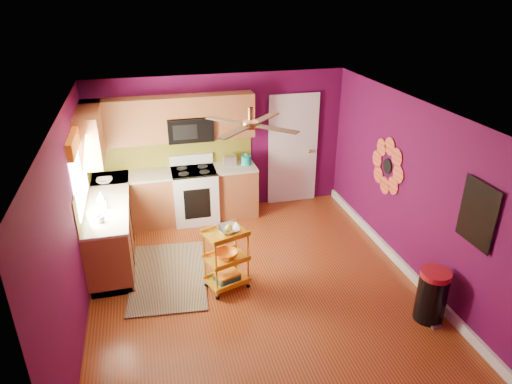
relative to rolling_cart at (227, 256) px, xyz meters
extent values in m
plane|color=maroon|center=(0.38, -0.03, -0.51)|extent=(5.00, 5.00, 0.00)
cube|color=#52093B|center=(0.38, 2.47, 0.74)|extent=(4.50, 0.04, 2.50)
cube|color=#52093B|center=(0.38, -2.53, 0.74)|extent=(4.50, 0.04, 2.50)
cube|color=#52093B|center=(-1.87, -0.03, 0.74)|extent=(0.04, 5.00, 2.50)
cube|color=#52093B|center=(2.63, -0.03, 0.74)|extent=(0.04, 5.00, 2.50)
cube|color=silver|center=(0.38, -0.03, 1.99)|extent=(4.50, 5.00, 0.04)
cube|color=white|center=(2.60, -0.03, -0.44)|extent=(0.05, 4.90, 0.14)
cube|color=brown|center=(-1.57, 1.32, -0.06)|extent=(0.60, 2.30, 0.90)
cube|color=brown|center=(-0.47, 2.17, -0.06)|extent=(2.80, 0.60, 0.90)
cube|color=beige|center=(-1.57, 1.32, 0.41)|extent=(0.63, 2.30, 0.04)
cube|color=beige|center=(-0.47, 2.17, 0.41)|extent=(2.80, 0.63, 0.04)
cube|color=black|center=(-1.57, 1.32, -0.46)|extent=(0.54, 2.30, 0.10)
cube|color=black|center=(-0.47, 2.17, -0.46)|extent=(2.80, 0.54, 0.10)
cube|color=white|center=(-0.17, 2.14, -0.05)|extent=(0.76, 0.66, 0.92)
cube|color=black|center=(-0.17, 2.14, 0.42)|extent=(0.76, 0.62, 0.03)
cube|color=white|center=(-0.17, 2.42, 0.53)|extent=(0.76, 0.06, 0.18)
cube|color=black|center=(-0.17, 1.82, -0.06)|extent=(0.45, 0.02, 0.55)
cube|color=brown|center=(-1.21, 2.31, 1.32)|extent=(1.32, 0.33, 0.75)
cube|color=brown|center=(0.57, 2.31, 1.32)|extent=(0.72, 0.33, 0.75)
cube|color=brown|center=(-0.17, 2.31, 1.52)|extent=(0.76, 0.33, 0.34)
cube|color=brown|center=(-1.70, 1.82, 1.32)|extent=(0.33, 1.30, 0.75)
cube|color=black|center=(-0.17, 2.27, 1.14)|extent=(0.76, 0.38, 0.40)
cube|color=brown|center=(-0.47, 2.46, 0.69)|extent=(2.80, 0.01, 0.51)
cube|color=brown|center=(-1.86, 1.32, 0.69)|extent=(0.01, 2.30, 0.51)
cube|color=white|center=(-1.85, 1.02, 1.04)|extent=(0.03, 1.20, 1.00)
cube|color=orange|center=(-1.82, 1.02, 1.51)|extent=(0.08, 1.35, 0.22)
cube|color=white|center=(1.73, 2.45, 0.52)|extent=(0.85, 0.04, 2.05)
cube|color=white|center=(1.73, 2.43, 0.52)|extent=(0.95, 0.02, 2.15)
sphere|color=#BF8C3F|center=(2.05, 2.39, 0.49)|extent=(0.07, 0.07, 0.07)
cylinder|color=black|center=(2.61, 0.57, 0.84)|extent=(0.01, 0.24, 0.24)
cube|color=teal|center=(2.61, -1.43, 1.04)|extent=(0.03, 0.52, 0.72)
cube|color=black|center=(2.60, -1.43, 1.04)|extent=(0.01, 0.56, 0.76)
cylinder|color=#BF8C3F|center=(0.38, 0.17, 1.91)|extent=(0.06, 0.06, 0.16)
cylinder|color=#BF8C3F|center=(0.38, 0.17, 1.77)|extent=(0.20, 0.20, 0.08)
cube|color=#4C2D19|center=(0.65, 0.44, 1.77)|extent=(0.47, 0.47, 0.01)
cube|color=#4C2D19|center=(0.12, 0.44, 1.77)|extent=(0.47, 0.47, 0.01)
cube|color=#4C2D19|center=(0.12, -0.10, 1.77)|extent=(0.47, 0.47, 0.01)
cube|color=#4C2D19|center=(0.65, -0.10, 1.77)|extent=(0.47, 0.47, 0.01)
cube|color=black|center=(-0.79, 0.46, -0.50)|extent=(1.22, 1.83, 0.02)
cylinder|color=gold|center=(-0.19, -0.24, -0.05)|extent=(0.02, 0.02, 0.84)
cylinder|color=gold|center=(0.28, -0.09, -0.05)|extent=(0.02, 0.02, 0.84)
cylinder|color=gold|center=(-0.29, 0.08, -0.05)|extent=(0.02, 0.02, 0.84)
cylinder|color=gold|center=(0.17, 0.23, -0.05)|extent=(0.02, 0.02, 0.84)
sphere|color=black|center=(-0.19, -0.24, -0.48)|extent=(0.06, 0.06, 0.06)
sphere|color=black|center=(0.28, -0.09, -0.48)|extent=(0.06, 0.06, 0.06)
sphere|color=black|center=(-0.29, 0.08, -0.48)|extent=(0.06, 0.06, 0.06)
sphere|color=black|center=(0.17, 0.23, -0.48)|extent=(0.06, 0.06, 0.06)
cube|color=gold|center=(-0.01, 0.00, 0.36)|extent=(0.64, 0.55, 0.03)
cube|color=gold|center=(-0.01, 0.00, -0.03)|extent=(0.64, 0.55, 0.03)
cube|color=gold|center=(-0.01, 0.00, -0.39)|extent=(0.64, 0.55, 0.03)
imported|color=beige|center=(0.04, 0.01, 0.41)|extent=(0.38, 0.38, 0.07)
sphere|color=yellow|center=(0.04, 0.01, 0.43)|extent=(0.10, 0.10, 0.10)
imported|color=orange|center=(-0.01, 0.00, 0.03)|extent=(0.39, 0.39, 0.10)
cube|color=navy|center=(-0.01, 0.00, -0.35)|extent=(0.38, 0.33, 0.04)
cube|color=#267233|center=(-0.01, 0.00, -0.32)|extent=(0.38, 0.33, 0.03)
cube|color=orange|center=(-0.01, 0.00, -0.28)|extent=(0.38, 0.33, 0.03)
cylinder|color=black|center=(2.35, -1.27, -0.19)|extent=(0.38, 0.38, 0.63)
cylinder|color=#B01923|center=(2.35, -1.27, 0.16)|extent=(0.37, 0.37, 0.07)
cube|color=beige|center=(2.35, -1.45, -0.49)|extent=(0.13, 0.07, 0.03)
cylinder|color=teal|center=(0.78, 2.19, 0.51)|extent=(0.18, 0.18, 0.16)
sphere|color=teal|center=(0.78, 2.19, 0.61)|extent=(0.06, 0.06, 0.06)
cube|color=beige|center=(0.49, 2.24, 0.52)|extent=(0.22, 0.15, 0.18)
imported|color=#EA3F72|center=(-1.58, 1.01, 0.52)|extent=(0.08, 0.08, 0.17)
imported|color=white|center=(-1.63, 1.20, 0.52)|extent=(0.14, 0.14, 0.18)
imported|color=white|center=(-1.63, 1.97, 0.46)|extent=(0.26, 0.26, 0.06)
imported|color=white|center=(-1.62, 0.58, 0.48)|extent=(0.12, 0.12, 0.10)
camera|label=1|loc=(-0.90, -5.19, 3.41)|focal=32.00mm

